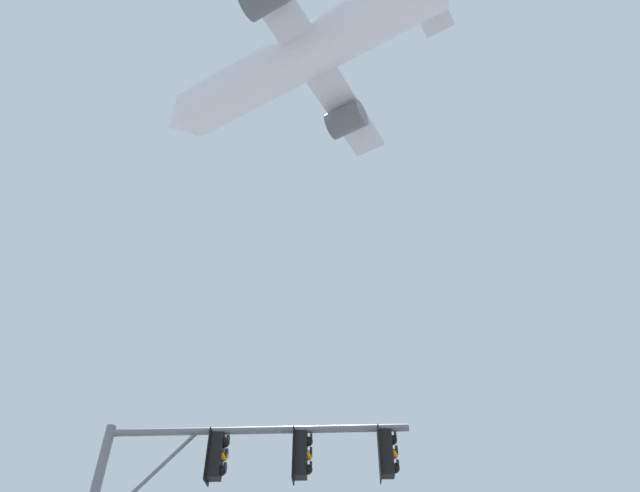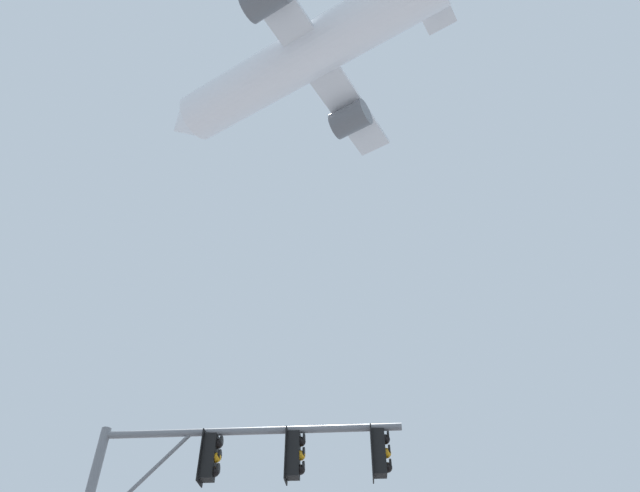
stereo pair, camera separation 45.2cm
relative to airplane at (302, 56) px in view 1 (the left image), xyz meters
name	(u,v)px [view 1 (the left image)]	position (x,y,z in m)	size (l,w,h in m)	color
airplane	(302,56)	(0.00, 0.00, 0.00)	(26.91, 20.77, 8.00)	white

